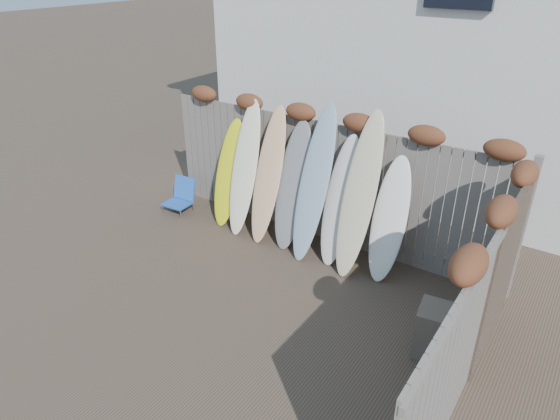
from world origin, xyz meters
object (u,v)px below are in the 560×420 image
Objects in this scene: lattice_panel at (501,277)px; surfboard_0 at (229,173)px; beach_chair at (181,196)px; wooden_crate at (440,333)px.

surfboard_0 is at bearing 171.39° from lattice_panel.
surfboard_0 is (1.02, 0.19, 0.63)m from beach_chair.
beach_chair is 5.30m from wooden_crate.
wooden_crate is at bearing -13.62° from surfboard_0.
wooden_crate is 0.31× the size of lattice_panel.
surfboard_0 reaches higher than wooden_crate.
lattice_panel is (0.45, 0.44, 0.71)m from wooden_crate.
wooden_crate reaches higher than beach_chair.
beach_chair is 1.21m from surfboard_0.
surfboard_0 is at bearing 163.61° from wooden_crate.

